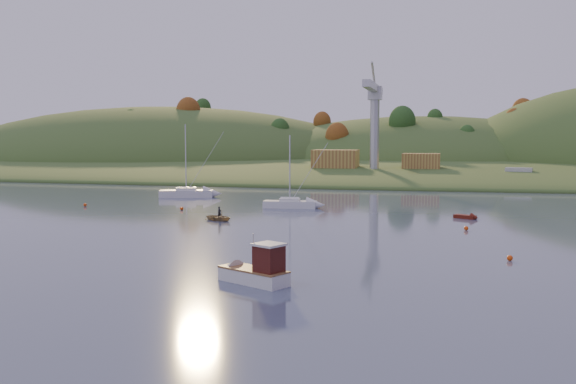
% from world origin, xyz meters
% --- Properties ---
extents(ground, '(500.00, 500.00, 0.00)m').
position_xyz_m(ground, '(0.00, 0.00, 0.00)').
color(ground, '#3D4964').
rests_on(ground, ground).
extents(far_shore, '(620.00, 220.00, 1.50)m').
position_xyz_m(far_shore, '(0.00, 230.00, 0.00)').
color(far_shore, '#314E1F').
rests_on(far_shore, ground).
extents(shore_slope, '(640.00, 150.00, 7.00)m').
position_xyz_m(shore_slope, '(0.00, 165.00, 0.00)').
color(shore_slope, '#314E1F').
rests_on(shore_slope, ground).
extents(hill_left_far, '(120.00, 100.00, 32.00)m').
position_xyz_m(hill_left_far, '(-160.00, 215.00, 0.00)').
color(hill_left_far, '#314E1F').
rests_on(hill_left_far, ground).
extents(hill_left, '(170.00, 140.00, 44.00)m').
position_xyz_m(hill_left, '(-90.00, 200.00, 0.00)').
color(hill_left, '#314E1F').
rests_on(hill_left, ground).
extents(hill_center, '(140.00, 120.00, 36.00)m').
position_xyz_m(hill_center, '(10.00, 210.00, 0.00)').
color(hill_center, '#314E1F').
rests_on(hill_center, ground).
extents(hillside_trees, '(280.00, 50.00, 32.00)m').
position_xyz_m(hillside_trees, '(0.00, 185.00, 0.00)').
color(hillside_trees, '#254B1A').
rests_on(hillside_trees, ground).
extents(wharf, '(42.00, 16.00, 2.40)m').
position_xyz_m(wharf, '(5.00, 122.00, 1.20)').
color(wharf, slate).
rests_on(wharf, ground).
extents(shed_west, '(11.00, 8.00, 4.80)m').
position_xyz_m(shed_west, '(-8.00, 123.00, 4.80)').
color(shed_west, brown).
rests_on(shed_west, wharf).
extents(shed_east, '(9.00, 7.00, 4.00)m').
position_xyz_m(shed_east, '(13.00, 124.00, 4.40)').
color(shed_east, brown).
rests_on(shed_east, wharf).
extents(dock_crane, '(3.20, 28.00, 20.30)m').
position_xyz_m(dock_crane, '(2.00, 118.39, 17.17)').
color(dock_crane, '#B7B7BC').
rests_on(dock_crane, wharf).
extents(fishing_boat, '(6.64, 4.74, 4.11)m').
position_xyz_m(fishing_boat, '(4.71, 8.64, 0.91)').
color(fishing_boat, silver).
rests_on(fishing_boat, ground).
extents(sailboat_near, '(9.55, 5.26, 12.69)m').
position_xyz_m(sailboat_near, '(-25.23, 68.38, 0.80)').
color(sailboat_near, silver).
rests_on(sailboat_near, ground).
extents(sailboat_far, '(7.98, 3.10, 10.81)m').
position_xyz_m(sailboat_far, '(-3.73, 56.39, 0.71)').
color(sailboat_far, white).
rests_on(sailboat_far, ground).
extents(canoe, '(4.64, 4.12, 0.79)m').
position_xyz_m(canoe, '(-9.10, 40.59, 0.40)').
color(canoe, '#9A8255').
rests_on(canoe, ground).
extents(paddler, '(0.57, 0.66, 1.52)m').
position_xyz_m(paddler, '(-9.10, 40.59, 0.76)').
color(paddler, black).
rests_on(paddler, ground).
extents(red_tender, '(3.40, 2.62, 1.12)m').
position_xyz_m(red_tender, '(21.75, 49.77, 0.23)').
color(red_tender, '#56170C').
rests_on(red_tender, ground).
extents(work_vessel, '(14.27, 7.53, 3.49)m').
position_xyz_m(work_vessel, '(35.00, 118.00, 1.24)').
color(work_vessel, slate).
rests_on(work_vessel, ground).
extents(buoy_0, '(0.50, 0.50, 0.50)m').
position_xyz_m(buoy_0, '(24.07, 21.62, 0.25)').
color(buoy_0, '#E5470C').
rests_on(buoy_0, ground).
extents(buoy_1, '(0.50, 0.50, 0.50)m').
position_xyz_m(buoy_1, '(21.01, 39.11, 0.25)').
color(buoy_1, '#E5470C').
rests_on(buoy_1, ground).
extents(buoy_2, '(0.50, 0.50, 0.50)m').
position_xyz_m(buoy_2, '(-34.49, 51.13, 0.25)').
color(buoy_2, '#E5470C').
rests_on(buoy_2, ground).
extents(buoy_3, '(0.50, 0.50, 0.50)m').
position_xyz_m(buoy_3, '(-18.25, 49.99, 0.25)').
color(buoy_3, '#E5470C').
rests_on(buoy_3, ground).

